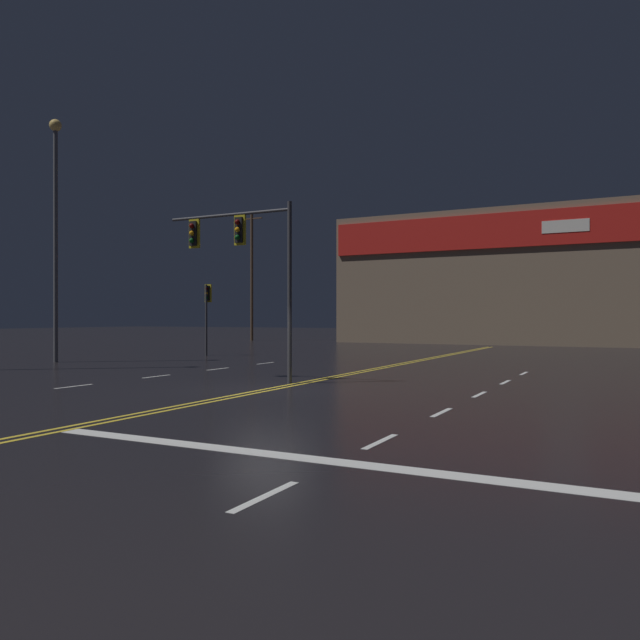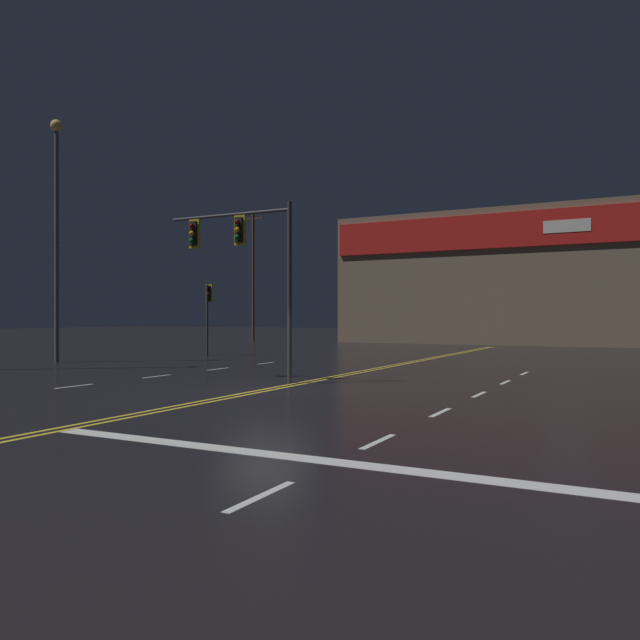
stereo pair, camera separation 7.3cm
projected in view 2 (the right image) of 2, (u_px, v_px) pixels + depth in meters
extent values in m
plane|color=black|center=(265.00, 390.00, 17.82)|extent=(200.00, 200.00, 0.00)
cube|color=gold|center=(261.00, 390.00, 17.89)|extent=(0.12, 60.00, 0.01)
cube|color=gold|center=(270.00, 390.00, 17.75)|extent=(0.12, 60.00, 0.01)
cube|color=silver|center=(74.00, 386.00, 18.84)|extent=(0.12, 1.40, 0.01)
cube|color=silver|center=(157.00, 376.00, 22.03)|extent=(0.12, 1.40, 0.01)
cube|color=silver|center=(219.00, 369.00, 25.22)|extent=(0.12, 1.40, 0.01)
cube|color=silver|center=(266.00, 363.00, 28.42)|extent=(0.12, 1.40, 0.01)
cube|color=silver|center=(261.00, 496.00, 7.21)|extent=(0.12, 1.40, 0.01)
cube|color=silver|center=(378.00, 441.00, 10.41)|extent=(0.12, 1.40, 0.01)
cube|color=silver|center=(441.00, 412.00, 13.60)|extent=(0.12, 1.40, 0.01)
cube|color=silver|center=(479.00, 394.00, 16.80)|extent=(0.12, 1.40, 0.01)
cube|color=silver|center=(505.00, 382.00, 19.99)|extent=(0.12, 1.40, 0.01)
cube|color=silver|center=(524.00, 373.00, 23.19)|extent=(0.12, 1.40, 0.01)
cube|color=silver|center=(334.00, 462.00, 8.93)|extent=(10.89, 0.40, 0.01)
cylinder|color=#38383D|center=(290.00, 292.00, 19.71)|extent=(0.14, 0.14, 5.76)
cylinder|color=#38383D|center=(228.00, 215.00, 20.79)|extent=(4.72, 0.10, 0.10)
cube|color=black|center=(240.00, 230.00, 20.57)|extent=(0.28, 0.24, 0.84)
cube|color=gold|center=(240.00, 230.00, 20.57)|extent=(0.42, 0.08, 0.99)
sphere|color=#500705|center=(237.00, 222.00, 20.43)|extent=(0.17, 0.17, 0.17)
sphere|color=orange|center=(237.00, 230.00, 20.43)|extent=(0.17, 0.17, 0.17)
sphere|color=#084513|center=(237.00, 237.00, 20.43)|extent=(0.17, 0.17, 0.17)
cube|color=black|center=(195.00, 234.00, 21.44)|extent=(0.28, 0.24, 0.84)
cube|color=gold|center=(195.00, 234.00, 21.44)|extent=(0.42, 0.08, 0.99)
sphere|color=#500705|center=(192.00, 226.00, 21.30)|extent=(0.17, 0.17, 0.17)
sphere|color=orange|center=(192.00, 233.00, 21.30)|extent=(0.17, 0.17, 0.17)
sphere|color=#084513|center=(192.00, 241.00, 21.30)|extent=(0.17, 0.17, 0.17)
cylinder|color=#38383D|center=(207.00, 320.00, 34.26)|extent=(0.13, 0.13, 3.90)
cube|color=black|center=(209.00, 293.00, 34.42)|extent=(0.28, 0.24, 0.84)
cube|color=gold|center=(209.00, 293.00, 34.42)|extent=(0.42, 0.08, 0.99)
sphere|color=#500705|center=(207.00, 289.00, 34.27)|extent=(0.17, 0.17, 0.17)
sphere|color=orange|center=(207.00, 293.00, 34.28)|extent=(0.17, 0.17, 0.17)
sphere|color=#084513|center=(207.00, 298.00, 34.28)|extent=(0.17, 0.17, 0.17)
cylinder|color=#59595E|center=(57.00, 246.00, 29.11)|extent=(0.20, 0.20, 10.89)
sphere|color=#F4C666|center=(56.00, 126.00, 29.09)|extent=(0.56, 0.56, 0.56)
cube|color=#7A6651|center=(512.00, 279.00, 51.29)|extent=(27.08, 10.00, 10.48)
cube|color=red|center=(499.00, 230.00, 46.76)|extent=(26.54, 0.20, 2.62)
cube|color=white|center=(567.00, 226.00, 44.53)|extent=(3.20, 0.16, 0.90)
cylinder|color=#4C3828|center=(253.00, 276.00, 57.29)|extent=(0.26, 0.26, 11.81)
cube|color=#4C3828|center=(253.00, 219.00, 57.28)|extent=(2.20, 0.12, 0.12)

